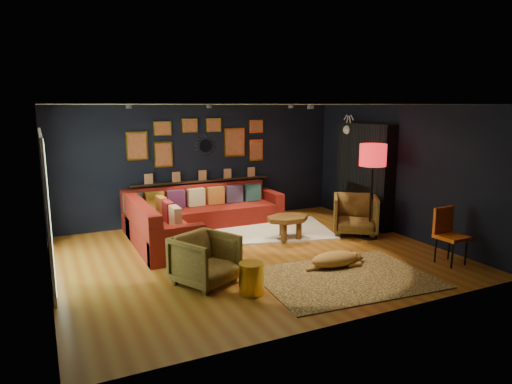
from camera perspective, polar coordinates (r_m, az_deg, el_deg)
name	(u,v)px	position (r m, az deg, el deg)	size (l,w,h in m)	color
floor	(254,255)	(8.07, -0.30, -7.91)	(6.50, 6.50, 0.00)	brown
room_walls	(254,165)	(7.71, -0.31, 3.39)	(6.50, 6.50, 6.50)	black
sectional	(188,218)	(9.39, -8.45, -3.28)	(3.41, 2.69, 0.86)	maroon
ledge	(202,181)	(10.27, -6.71, 1.38)	(3.20, 0.12, 0.04)	black
gallery_wall	(200,141)	(10.19, -6.96, 6.34)	(3.15, 0.04, 1.02)	yellow
sunburst_mirror	(205,146)	(10.24, -6.35, 5.77)	(0.47, 0.16, 0.47)	silver
fireplace	(364,178)	(10.19, 13.39, 1.67)	(0.31, 1.60, 2.20)	black
deer_head	(354,130)	(10.50, 12.12, 7.64)	(0.50, 0.28, 0.45)	white
sliding_door	(46,204)	(7.66, -24.72, -1.41)	(0.06, 2.80, 2.20)	white
ceiling_spots	(235,107)	(8.37, -2.70, 10.60)	(3.30, 2.50, 0.06)	black
shag_rug	(268,230)	(9.58, 1.55, -4.76)	(2.48, 1.81, 0.03)	white
leopard_rug	(346,278)	(7.18, 11.14, -10.48)	(2.56, 1.83, 0.01)	tan
coffee_table	(288,221)	(8.88, 3.98, -3.60)	(0.89, 0.68, 0.43)	brown
pouf	(171,243)	(8.12, -10.54, -6.32)	(0.57, 0.57, 0.38)	#A21B1E
armchair_left	(205,257)	(6.75, -6.36, -8.11)	(0.79, 0.74, 0.81)	#A87E35
armchair_right	(355,213)	(9.48, 12.32, -2.54)	(0.86, 0.80, 0.88)	#A87E35
gold_stool	(251,278)	(6.45, -0.58, -10.72)	(0.35, 0.35, 0.44)	yellow
orange_chair	(448,231)	(8.20, 22.87, -4.48)	(0.46, 0.46, 0.93)	black
floor_lamp	(373,159)	(9.01, 14.39, 4.05)	(0.51, 0.51, 1.86)	black
dog	(335,256)	(7.53, 9.82, -7.91)	(1.12, 0.55, 0.35)	#C19145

